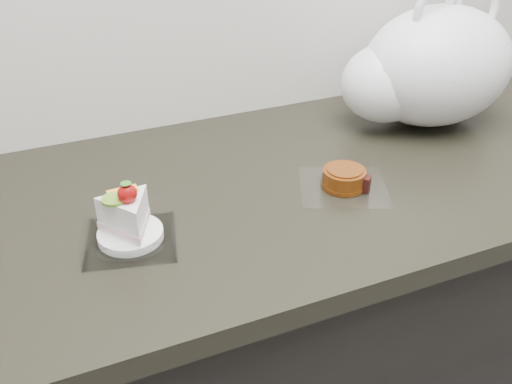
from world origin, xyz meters
name	(u,v)px	position (x,y,z in m)	size (l,w,h in m)	color
counter	(284,346)	(0.00, 1.69, 0.45)	(2.04, 0.64, 0.90)	black
cake_tray	(129,225)	(-0.32, 1.61, 0.93)	(0.17, 0.17, 0.11)	white
mooncake_wrap	(345,180)	(0.07, 1.62, 0.91)	(0.20, 0.20, 0.04)	white
plastic_bag	(427,68)	(0.37, 1.80, 1.02)	(0.39, 0.27, 0.31)	white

